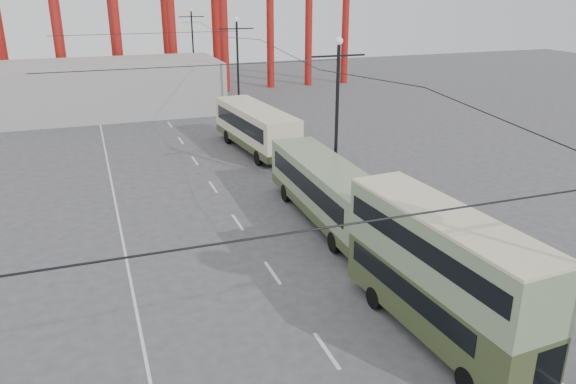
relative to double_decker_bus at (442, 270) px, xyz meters
name	(u,v)px	position (x,y,z in m)	size (l,w,h in m)	color
road_markings	(224,199)	(-3.92, 16.22, -2.69)	(12.52, 120.00, 0.01)	silver
lamp_post_mid	(337,120)	(2.54, 14.51, 1.98)	(3.20, 0.44, 9.32)	black
lamp_post_far	(238,69)	(2.54, 36.51, 1.98)	(3.20, 0.44, 9.32)	black
lamp_post_distant	(193,46)	(2.54, 58.51, 1.98)	(3.20, 0.44, 9.32)	black
fairground_shed	(106,88)	(-9.06, 43.51, -0.19)	(22.00, 10.00, 5.00)	#9C9C97
double_decker_bus	(442,270)	(0.00, 0.00, 0.00)	(2.87, 9.09, 4.81)	#3C4827
single_decker_green	(327,189)	(0.56, 11.24, -0.90)	(2.73, 11.26, 3.17)	gray
single_decker_cream	(256,127)	(0.88, 25.45, -0.80)	(3.73, 11.01, 3.36)	beige
pedestrian	(337,224)	(0.01, 8.66, -1.81)	(0.64, 0.42, 1.76)	#222227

